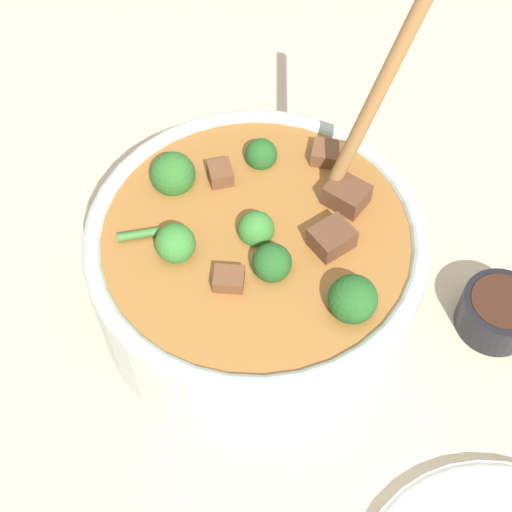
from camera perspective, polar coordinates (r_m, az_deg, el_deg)
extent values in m
plane|color=#C6B293|center=(0.68, 0.00, -3.52)|extent=(4.00, 4.00, 0.00)
cylinder|color=#B2C6BC|center=(0.63, 0.00, -1.07)|extent=(0.29, 0.29, 0.10)
torus|color=#B2C6BC|center=(0.59, 0.00, 1.73)|extent=(0.29, 0.29, 0.02)
cylinder|color=#9E662D|center=(0.61, 0.00, 0.05)|extent=(0.26, 0.26, 0.06)
sphere|color=#387F33|center=(0.58, 0.00, 2.01)|extent=(0.03, 0.03, 0.03)
cylinder|color=#6B9956|center=(0.60, 0.00, 0.75)|extent=(0.01, 0.01, 0.01)
sphere|color=#235B23|center=(0.54, 7.75, -3.43)|extent=(0.04, 0.04, 0.04)
cylinder|color=#6B9956|center=(0.57, 7.43, -4.89)|extent=(0.01, 0.01, 0.02)
sphere|color=#235B23|center=(0.56, 1.28, -0.54)|extent=(0.03, 0.03, 0.03)
cylinder|color=#6B9956|center=(0.58, 1.24, -1.82)|extent=(0.01, 0.01, 0.01)
sphere|color=#235B23|center=(0.63, 0.41, 8.13)|extent=(0.03, 0.03, 0.03)
cylinder|color=#6B9956|center=(0.65, 0.40, 6.88)|extent=(0.01, 0.01, 0.01)
sphere|color=#387F33|center=(0.57, -6.46, 1.01)|extent=(0.03, 0.03, 0.03)
cylinder|color=#6B9956|center=(0.59, -6.25, -0.33)|extent=(0.01, 0.01, 0.01)
sphere|color=#2D6B28|center=(0.62, -6.66, 6.52)|extent=(0.04, 0.04, 0.04)
cylinder|color=#6B9956|center=(0.64, -6.42, 4.85)|extent=(0.01, 0.01, 0.02)
cube|color=brown|center=(0.56, -2.18, -2.02)|extent=(0.02, 0.03, 0.02)
cube|color=brown|center=(0.64, 5.79, 7.90)|extent=(0.03, 0.03, 0.02)
cube|color=brown|center=(0.61, 7.24, 4.71)|extent=(0.04, 0.04, 0.02)
cube|color=brown|center=(0.62, -2.86, 6.55)|extent=(0.03, 0.02, 0.02)
cube|color=brown|center=(0.58, 6.05, 1.28)|extent=(0.04, 0.04, 0.02)
cylinder|color=#3D7533|center=(0.59, -9.33, 2.10)|extent=(0.01, 0.04, 0.01)
ellipsoid|color=olive|center=(0.62, 5.57, 4.57)|extent=(0.04, 0.03, 0.01)
cylinder|color=olive|center=(0.57, 9.49, 12.27)|extent=(0.06, 0.08, 0.19)
cylinder|color=black|center=(0.68, 18.77, -4.31)|extent=(0.07, 0.07, 0.04)
cylinder|color=#381E14|center=(0.67, 19.08, -3.70)|extent=(0.06, 0.06, 0.01)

